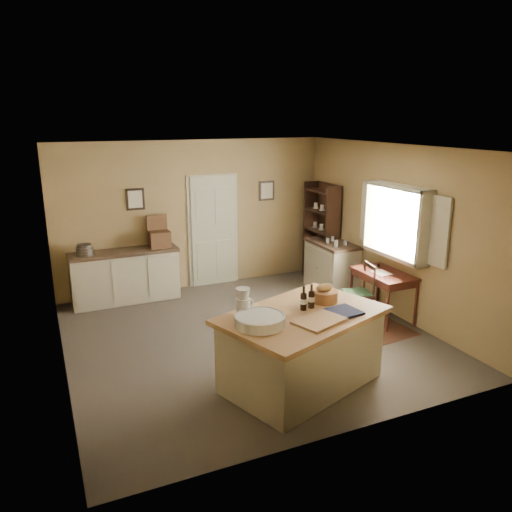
{
  "coord_description": "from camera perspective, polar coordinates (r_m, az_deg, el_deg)",
  "views": [
    {
      "loc": [
        -2.6,
        -6.15,
        3.11
      ],
      "look_at": [
        0.21,
        0.19,
        1.15
      ],
      "focal_mm": 35.0,
      "sensor_mm": 36.0,
      "label": 1
    }
  ],
  "objects": [
    {
      "name": "ceiling",
      "position": [
        6.69,
        -1.01,
        12.26
      ],
      "size": [
        5.0,
        5.0,
        0.0
      ],
      "primitive_type": "plane",
      "color": "silver",
      "rests_on": "wall_back"
    },
    {
      "name": "desk_chair",
      "position": [
        7.85,
        11.44,
        -4.3
      ],
      "size": [
        0.51,
        0.51,
        0.91
      ],
      "primitive_type": null,
      "rotation": [
        0.0,
        0.0,
        -0.21
      ],
      "color": "black",
      "rests_on": "ground"
    },
    {
      "name": "sideboard",
      "position": [
        8.84,
        -14.65,
        -2.05
      ],
      "size": [
        1.82,
        0.52,
        1.18
      ],
      "color": "#B4AB8C",
      "rests_on": "ground"
    },
    {
      "name": "wall_back",
      "position": [
        9.2,
        -7.07,
        4.63
      ],
      "size": [
        5.0,
        0.1,
        2.7
      ],
      "primitive_type": "cube",
      "color": "#91774E",
      "rests_on": "ground"
    },
    {
      "name": "right_cabinet",
      "position": [
        9.22,
        8.62,
        -1.12
      ],
      "size": [
        0.59,
        1.07,
        0.99
      ],
      "color": "#B4AB8C",
      "rests_on": "ground"
    },
    {
      "name": "writing_desk",
      "position": [
        8.0,
        14.38,
        -2.45
      ],
      "size": [
        0.61,
        1.0,
        0.82
      ],
      "color": "#39150F",
      "rests_on": "ground"
    },
    {
      "name": "window",
      "position": [
        7.94,
        15.98,
        3.84
      ],
      "size": [
        0.25,
        1.99,
        1.12
      ],
      "color": "#B4AB8C",
      "rests_on": "ground"
    },
    {
      "name": "wall_right",
      "position": [
        8.18,
        15.4,
        2.78
      ],
      "size": [
        0.1,
        5.0,
        2.7
      ],
      "primitive_type": "cube",
      "color": "#91774E",
      "rests_on": "ground"
    },
    {
      "name": "shelving_unit",
      "position": [
        9.65,
        7.66,
        2.63
      ],
      "size": [
        0.32,
        0.85,
        1.88
      ],
      "color": "black",
      "rests_on": "ground"
    },
    {
      "name": "framed_prints",
      "position": [
        9.18,
        -5.91,
        6.98
      ],
      "size": [
        2.82,
        0.02,
        0.38
      ],
      "color": "black",
      "rests_on": "ground"
    },
    {
      "name": "wall_left",
      "position": [
        6.39,
        -22.05,
        -1.38
      ],
      "size": [
        0.1,
        5.0,
        2.7
      ],
      "primitive_type": "cube",
      "color": "#91774E",
      "rests_on": "ground"
    },
    {
      "name": "ground",
      "position": [
        7.36,
        -0.91,
        -9.2
      ],
      "size": [
        5.0,
        5.0,
        0.0
      ],
      "primitive_type": "plane",
      "color": "brown",
      "rests_on": "ground"
    },
    {
      "name": "work_island",
      "position": [
        5.99,
        5.15,
        -10.32
      ],
      "size": [
        2.18,
        1.79,
        1.2
      ],
      "rotation": [
        0.0,
        0.0,
        0.34
      ],
      "color": "#B4AB8C",
      "rests_on": "ground"
    },
    {
      "name": "door",
      "position": [
        9.34,
        -4.9,
        3.01
      ],
      "size": [
        0.97,
        0.06,
        2.11
      ],
      "primitive_type": "cube",
      "color": "#B5B898",
      "rests_on": "ground"
    },
    {
      "name": "rug",
      "position": [
        7.98,
        11.49,
        -7.46
      ],
      "size": [
        1.23,
        1.69,
        0.01
      ],
      "primitive_type": "cube",
      "rotation": [
        0.0,
        0.0,
        0.08
      ],
      "color": "#482817",
      "rests_on": "ground"
    },
    {
      "name": "wall_front",
      "position": [
        4.81,
        10.83,
        -5.96
      ],
      "size": [
        5.0,
        0.1,
        2.7
      ],
      "primitive_type": "cube",
      "color": "#91774E",
      "rests_on": "ground"
    }
  ]
}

